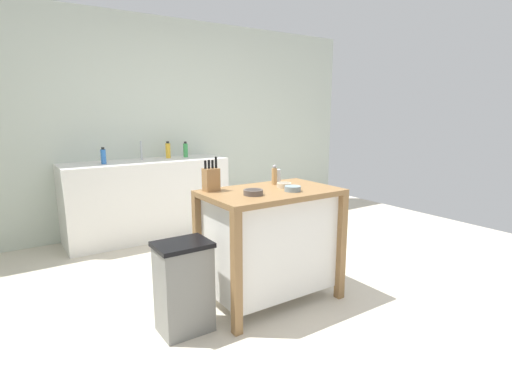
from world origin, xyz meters
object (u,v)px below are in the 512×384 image
at_px(drinking_cup, 276,176).
at_px(sink_faucet, 141,150).
at_px(kitchen_island, 270,239).
at_px(bowl_ceramic_wide, 284,185).
at_px(knife_block, 211,179).
at_px(bowl_stoneware_deep, 293,188).
at_px(bowl_ceramic_small, 253,192).
at_px(bottle_hand_soap, 103,156).
at_px(bottle_spray_cleaner, 168,150).
at_px(bottle_dish_soap, 186,150).
at_px(trash_bin, 184,287).
at_px(pepper_grinder, 274,175).

bearing_deg(drinking_cup, sink_faucet, 103.08).
distance_m(kitchen_island, bowl_ceramic_wide, 0.44).
distance_m(knife_block, drinking_cup, 0.62).
bearing_deg(bowl_stoneware_deep, bowl_ceramic_small, 171.10).
relative_size(sink_faucet, bottle_hand_soap, 1.21).
xyz_separation_m(knife_block, bottle_spray_cleaner, (0.46, 2.03, 0.03)).
bearing_deg(bowl_ceramic_small, bottle_dish_soap, 77.72).
height_order(bowl_ceramic_wide, trash_bin, bowl_ceramic_wide).
bearing_deg(pepper_grinder, trash_bin, -166.50).
bearing_deg(knife_block, bowl_ceramic_small, -59.06).
height_order(kitchen_island, bottle_hand_soap, bottle_hand_soap).
bearing_deg(bottle_spray_cleaner, bowl_ceramic_wide, -88.08).
xyz_separation_m(kitchen_island, bowl_stoneware_deep, (0.11, -0.13, 0.41)).
bearing_deg(bowl_stoneware_deep, bottle_hand_soap, 110.43).
bearing_deg(bottle_spray_cleaner, bowl_ceramic_small, -96.92).
distance_m(bowl_ceramic_wide, bowl_ceramic_small, 0.37).
relative_size(bowl_ceramic_wide, bottle_hand_soap, 0.63).
bearing_deg(kitchen_island, bowl_ceramic_small, -159.14).
height_order(knife_block, bowl_ceramic_small, knife_block).
relative_size(kitchen_island, drinking_cup, 9.23).
height_order(bowl_stoneware_deep, trash_bin, bowl_stoneware_deep).
xyz_separation_m(bowl_stoneware_deep, bowl_ceramic_wide, (0.04, 0.15, -0.00)).
xyz_separation_m(sink_faucet, bottle_spray_cleaner, (0.32, -0.04, -0.02)).
height_order(kitchen_island, bottle_spray_cleaner, bottle_spray_cleaner).
bearing_deg(bottle_spray_cleaner, kitchen_island, -91.79).
height_order(bowl_ceramic_small, bottle_spray_cleaner, bottle_spray_cleaner).
relative_size(bowl_ceramic_wide, trash_bin, 0.18).
bearing_deg(bottle_dish_soap, bottle_spray_cleaner, 171.10).
xyz_separation_m(pepper_grinder, bottle_spray_cleaner, (-0.09, 2.07, 0.04)).
bearing_deg(trash_bin, kitchen_island, 3.73).
bearing_deg(sink_faucet, bottle_dish_soap, -7.76).
height_order(pepper_grinder, bottle_spray_cleaner, bottle_spray_cleaner).
xyz_separation_m(knife_block, bowl_ceramic_wide, (0.54, -0.20, -0.07)).
bearing_deg(sink_faucet, drinking_cup, -76.92).
relative_size(kitchen_island, bottle_dish_soap, 5.25).
xyz_separation_m(knife_block, drinking_cup, (0.62, 0.02, -0.04)).
relative_size(bowl_ceramic_small, trash_bin, 0.22).
bearing_deg(drinking_cup, bottle_hand_soap, 117.01).
height_order(bowl_ceramic_small, pepper_grinder, pepper_grinder).
height_order(drinking_cup, sink_faucet, sink_faucet).
distance_m(pepper_grinder, bottle_dish_soap, 2.04).
distance_m(knife_block, bowl_stoneware_deep, 0.61).
height_order(bowl_stoneware_deep, sink_faucet, sink_faucet).
height_order(knife_block, bottle_spray_cleaner, knife_block).
distance_m(pepper_grinder, sink_faucet, 2.15).
bearing_deg(kitchen_island, drinking_cup, 45.72).
bearing_deg(trash_bin, bottle_hand_soap, 89.28).
xyz_separation_m(bowl_ceramic_small, drinking_cup, (0.44, 0.31, 0.03)).
distance_m(kitchen_island, bottle_dish_soap, 2.28).
bearing_deg(pepper_grinder, sink_faucet, 100.92).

